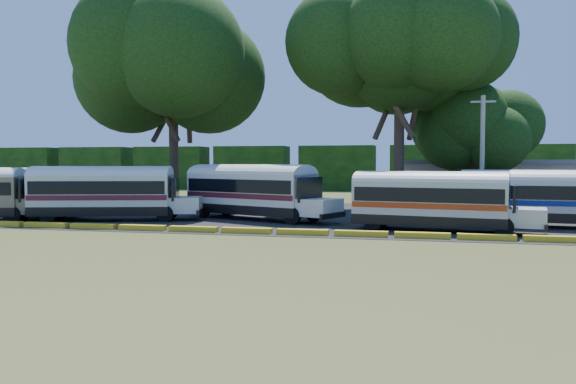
% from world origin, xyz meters
% --- Properties ---
extents(ground, '(160.00, 160.00, 0.00)m').
position_xyz_m(ground, '(0.00, 0.00, 0.00)').
color(ground, '#324316').
rests_on(ground, ground).
extents(asphalt_strip, '(64.00, 24.00, 0.02)m').
position_xyz_m(asphalt_strip, '(1.00, 12.00, 0.01)').
color(asphalt_strip, black).
rests_on(asphalt_strip, ground).
extents(curb, '(53.70, 0.45, 0.30)m').
position_xyz_m(curb, '(-0.00, 1.00, 0.15)').
color(curb, yellow).
rests_on(curb, ground).
extents(terminal_building, '(19.00, 9.00, 4.00)m').
position_xyz_m(terminal_building, '(18.00, 30.00, 2.03)').
color(terminal_building, beige).
rests_on(terminal_building, ground).
extents(treeline_backdrop, '(130.00, 4.00, 6.00)m').
position_xyz_m(treeline_backdrop, '(0.00, 48.00, 3.00)').
color(treeline_backdrop, black).
rests_on(treeline_backdrop, ground).
extents(bus_red, '(10.44, 6.22, 3.37)m').
position_xyz_m(bus_red, '(-16.90, 7.65, 1.93)').
color(bus_red, black).
rests_on(bus_red, ground).
extents(bus_cream_west, '(11.00, 5.37, 3.51)m').
position_xyz_m(bus_cream_west, '(-9.20, 5.27, 1.99)').
color(bus_cream_west, black).
rests_on(bus_cream_west, ground).
extents(bus_cream_east, '(11.17, 6.81, 3.62)m').
position_xyz_m(bus_cream_east, '(-0.25, 8.13, 2.05)').
color(bus_cream_east, black).
rests_on(bus_cream_east, ground).
extents(bus_white_red, '(10.22, 4.25, 3.27)m').
position_xyz_m(bus_white_red, '(11.12, 4.16, 1.85)').
color(bus_white_red, black).
rests_on(bus_white_red, ground).
extents(bus_white_blue, '(10.30, 3.65, 3.31)m').
position_xyz_m(bus_white_blue, '(17.16, 7.47, 1.87)').
color(bus_white_blue, black).
rests_on(bus_white_blue, ground).
extents(tree_west, '(13.20, 13.20, 17.06)m').
position_xyz_m(tree_west, '(-10.01, 17.52, 12.18)').
color(tree_west, '#3E2B1F').
rests_on(tree_west, ground).
extents(tree_center, '(12.83, 12.83, 17.12)m').
position_xyz_m(tree_center, '(8.90, 17.68, 12.38)').
color(tree_center, '#3E2B1F').
rests_on(tree_center, ground).
extents(tree_east, '(8.46, 8.46, 10.22)m').
position_xyz_m(tree_east, '(15.09, 21.91, 7.08)').
color(tree_east, '#3E2B1F').
rests_on(tree_east, ground).
extents(utility_pole, '(1.60, 0.30, 8.14)m').
position_xyz_m(utility_pole, '(14.45, 11.74, 4.18)').
color(utility_pole, gray).
rests_on(utility_pole, ground).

